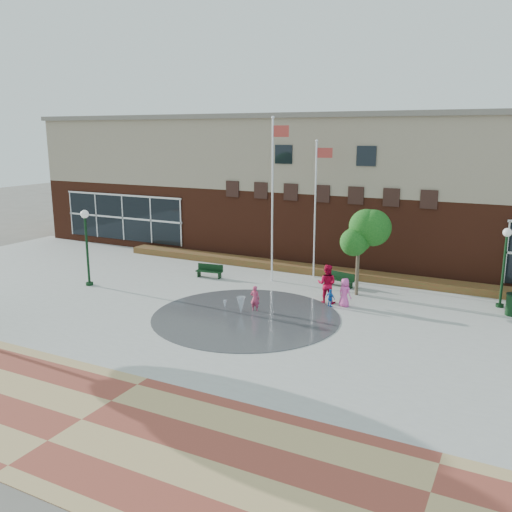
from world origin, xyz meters
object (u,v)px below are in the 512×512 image
at_px(flagpole_left, 273,192).
at_px(flagpole_right, 316,202).
at_px(child_splash, 255,299).
at_px(bench_left, 209,274).

height_order(flagpole_left, flagpole_right, flagpole_left).
bearing_deg(child_splash, bench_left, -41.07).
distance_m(flagpole_left, flagpole_right, 2.63).
height_order(flagpole_right, child_splash, flagpole_right).
bearing_deg(child_splash, flagpole_right, -94.11).
distance_m(bench_left, child_splash, 6.44).
xyz_separation_m(flagpole_left, flagpole_right, (1.76, 1.84, -0.66)).
bearing_deg(flagpole_left, child_splash, -67.85).
bearing_deg(bench_left, child_splash, -46.84).
height_order(bench_left, child_splash, child_splash).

